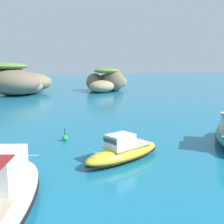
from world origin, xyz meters
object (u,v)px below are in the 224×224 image
object	(u,v)px
motorboat_yellow	(123,152)
islet_large	(18,82)
channel_buoy	(65,137)
islet_small	(108,81)

from	to	relation	value
motorboat_yellow	islet_large	bearing A→B (deg)	91.58
islet_large	channel_buoy	world-z (taller)	islet_large
motorboat_yellow	channel_buoy	xyz separation A→B (m)	(-2.52, 7.14, -0.36)
islet_large	channel_buoy	xyz separation A→B (m)	(-1.01, -47.35, -2.77)
islet_large	motorboat_yellow	distance (m)	54.56
islet_small	channel_buoy	bearing A→B (deg)	-118.74
islet_large	islet_small	world-z (taller)	islet_large
islet_large	motorboat_yellow	size ratio (longest dim) A/B	2.95
islet_large	channel_buoy	bearing A→B (deg)	-91.23
motorboat_yellow	channel_buoy	bearing A→B (deg)	109.43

